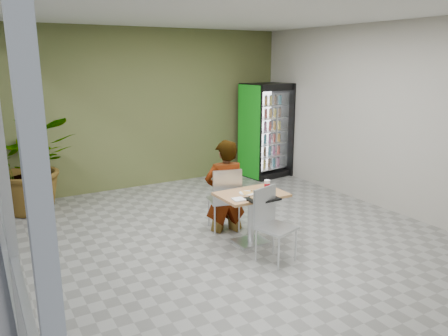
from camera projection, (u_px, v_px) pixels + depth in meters
The scene contains 12 objects.
ground at pixel (241, 242), 6.35m from camera, with size 7.00×7.00×0.00m, color gray.
room_envelope at pixel (242, 133), 5.96m from camera, with size 6.00×7.00×3.20m, color #BBB5A9, non-canonical shape.
dining_table at pixel (251, 208), 6.18m from camera, with size 0.94×0.66×0.75m.
chair_far at pixel (225, 195), 6.59m from camera, with size 0.54×0.54×1.00m.
chair_near at pixel (270, 218), 5.68m from camera, with size 0.53×0.54×0.97m.
seated_woman at pixel (225, 195), 6.65m from camera, with size 0.64×0.41×1.73m, color black.
pizza_plate at pixel (247, 192), 6.12m from camera, with size 0.30×0.23×0.03m.
soda_cup at pixel (267, 185), 6.25m from camera, with size 0.09×0.09×0.15m.
napkin_stack at pixel (239, 199), 5.83m from camera, with size 0.16×0.16×0.02m, color white.
cafeteria_tray at pixel (262, 199), 5.85m from camera, with size 0.42×0.31×0.02m, color black.
beverage_fridge at pixel (266, 130), 9.74m from camera, with size 1.04×0.85×2.07m.
potted_plant at pixel (32, 164), 7.44m from camera, with size 1.52×1.31×1.69m, color #316F2C.
Camera 1 is at (-3.15, -4.99, 2.58)m, focal length 35.00 mm.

